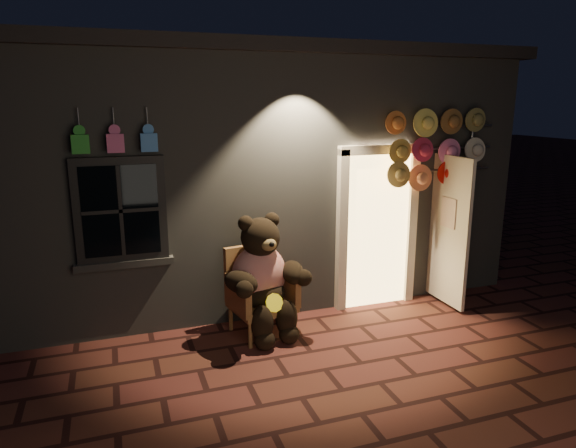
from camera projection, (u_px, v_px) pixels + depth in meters
name	position (u px, v px, depth m)	size (l,w,h in m)	color
ground	(325.00, 370.00, 5.38)	(60.00, 60.00, 0.00)	#562420
shop_building	(234.00, 162.00, 8.64)	(7.30, 5.95, 3.51)	slate
wicker_armchair	(259.00, 290.00, 6.18)	(0.82, 0.77, 1.04)	olive
teddy_bear	(263.00, 278.00, 6.01)	(1.06, 0.91, 1.48)	red
hat_rack	(435.00, 149.00, 6.71)	(1.67, 0.22, 2.63)	#59595E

